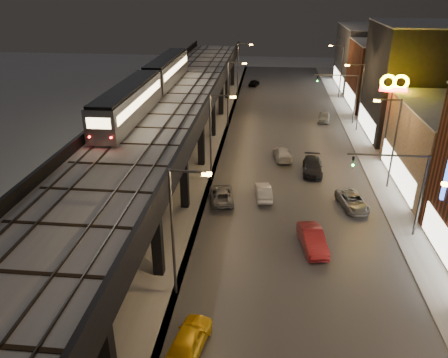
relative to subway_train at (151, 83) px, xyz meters
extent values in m
cube|color=#46474D|center=(16.00, -3.55, -8.18)|extent=(17.00, 120.00, 0.06)
cube|color=#9FA1A8|center=(26.00, -3.55, -8.14)|extent=(4.00, 120.00, 0.14)
cube|color=#9FA1A8|center=(2.50, -3.55, -8.18)|extent=(11.00, 120.00, 0.06)
cube|color=black|center=(2.50, -6.55, -2.41)|extent=(9.00, 100.00, 1.00)
cube|color=black|center=(6.20, -33.55, -5.56)|extent=(0.70, 0.70, 5.30)
cube|color=black|center=(2.50, -33.55, -3.06)|extent=(8.00, 0.60, 0.50)
cube|color=black|center=(-1.20, -23.55, -5.56)|extent=(0.70, 0.70, 5.30)
cube|color=black|center=(6.20, -23.55, -5.56)|extent=(0.70, 0.70, 5.30)
cube|color=black|center=(2.50, -23.55, -3.06)|extent=(8.00, 0.60, 0.50)
cube|color=black|center=(-1.20, -13.55, -5.56)|extent=(0.70, 0.70, 5.30)
cube|color=black|center=(6.20, -13.55, -5.56)|extent=(0.70, 0.70, 5.30)
cube|color=black|center=(2.50, -13.55, -3.06)|extent=(8.00, 0.60, 0.50)
cube|color=black|center=(-1.20, -3.55, -5.56)|extent=(0.70, 0.70, 5.30)
cube|color=black|center=(6.20, -3.55, -5.56)|extent=(0.70, 0.70, 5.30)
cube|color=black|center=(2.50, -3.55, -3.06)|extent=(8.00, 0.60, 0.50)
cube|color=black|center=(-1.20, 6.45, -5.56)|extent=(0.70, 0.70, 5.30)
cube|color=black|center=(6.20, 6.45, -5.56)|extent=(0.70, 0.70, 5.30)
cube|color=black|center=(2.50, 6.45, -3.06)|extent=(8.00, 0.60, 0.50)
cube|color=black|center=(-1.20, 16.45, -5.56)|extent=(0.70, 0.70, 5.30)
cube|color=black|center=(6.20, 16.45, -5.56)|extent=(0.70, 0.70, 5.30)
cube|color=black|center=(2.50, 16.45, -3.06)|extent=(8.00, 0.60, 0.50)
cube|color=black|center=(-1.20, 26.45, -5.56)|extent=(0.70, 0.70, 5.30)
cube|color=black|center=(6.20, 26.45, -5.56)|extent=(0.70, 0.70, 5.30)
cube|color=black|center=(2.50, 26.45, -3.06)|extent=(8.00, 0.60, 0.50)
cube|color=black|center=(-1.20, 36.45, -5.56)|extent=(0.70, 0.70, 5.30)
cube|color=black|center=(6.20, 36.45, -5.56)|extent=(0.70, 0.70, 5.30)
cube|color=black|center=(2.50, 36.45, -3.06)|extent=(8.00, 0.60, 0.50)
cube|color=#B2B7C1|center=(2.50, -6.55, -1.83)|extent=(8.40, 100.00, 0.16)
cube|color=#332D28|center=(-0.72, -6.55, -1.67)|extent=(0.08, 98.00, 0.16)
cube|color=#332D28|center=(0.72, -6.55, -1.67)|extent=(0.08, 98.00, 0.16)
cube|color=#332D28|center=(3.78, -6.55, -1.67)|extent=(0.08, 98.00, 0.16)
cube|color=#332D28|center=(5.22, -6.55, -1.67)|extent=(0.08, 98.00, 0.16)
cube|color=black|center=(2.50, -20.55, -1.72)|extent=(7.80, 0.24, 0.06)
cube|color=black|center=(2.50, -4.55, -1.72)|extent=(7.80, 0.24, 0.06)
cube|color=black|center=(2.50, 11.45, -1.72)|extent=(7.80, 0.24, 0.06)
cube|color=black|center=(2.50, 27.45, -1.72)|extent=(7.80, 0.24, 0.06)
cube|color=black|center=(6.85, -6.55, -1.36)|extent=(0.30, 100.00, 1.10)
cube|color=black|center=(-1.85, -6.55, -1.36)|extent=(0.30, 100.00, 1.10)
cube|color=white|center=(26.45, -20.55, -6.61)|extent=(0.10, 9.60, 2.40)
cube|color=white|center=(26.45, -6.55, -6.61)|extent=(0.10, 12.00, 2.40)
cube|color=black|center=(32.50, 9.45, -1.21)|extent=(12.00, 13.00, 14.00)
cube|color=white|center=(26.45, 9.45, -6.61)|extent=(0.10, 10.40, 2.40)
cube|color=#B2B7C1|center=(32.50, 9.45, 5.87)|extent=(12.20, 13.20, 0.16)
cube|color=#5C2717|center=(32.50, 23.45, -3.21)|extent=(12.00, 12.00, 10.00)
cube|color=white|center=(26.45, 23.45, -6.61)|extent=(0.10, 9.60, 2.40)
cube|color=#B2B7C1|center=(32.50, 23.45, 1.87)|extent=(12.20, 12.20, 0.16)
cube|color=#404145|center=(32.50, 37.45, -2.71)|extent=(12.00, 16.00, 11.00)
cube|color=white|center=(26.45, 37.45, -6.61)|extent=(0.10, 12.80, 2.40)
cube|color=#B2B7C1|center=(32.50, 37.45, 2.87)|extent=(12.20, 16.20, 0.16)
cylinder|color=#38383A|center=(7.80, -25.55, -3.71)|extent=(0.18, 0.18, 9.00)
cube|color=#38383A|center=(8.90, -25.55, 0.69)|extent=(2.20, 0.12, 0.12)
cube|color=#FFA130|center=(10.00, -25.55, 0.57)|extent=(0.55, 0.28, 0.18)
cube|color=#FFA130|center=(23.30, -25.55, 0.57)|extent=(0.55, 0.28, 0.18)
cylinder|color=#38383A|center=(7.80, -7.55, -3.71)|extent=(0.18, 0.18, 9.00)
cube|color=#38383A|center=(8.90, -7.55, 0.69)|extent=(2.20, 0.12, 0.12)
cube|color=#FFA130|center=(10.00, -7.55, 0.57)|extent=(0.55, 0.28, 0.18)
cylinder|color=#38383A|center=(25.50, -7.55, -3.71)|extent=(0.18, 0.18, 9.00)
cube|color=#38383A|center=(24.40, -7.55, 0.69)|extent=(2.20, 0.12, 0.12)
cube|color=#FFA130|center=(23.30, -7.55, 0.57)|extent=(0.55, 0.28, 0.18)
cylinder|color=#38383A|center=(7.80, 10.45, -3.71)|extent=(0.18, 0.18, 9.00)
cube|color=#38383A|center=(8.90, 10.45, 0.69)|extent=(2.20, 0.12, 0.12)
cube|color=#FFA130|center=(10.00, 10.45, 0.57)|extent=(0.55, 0.28, 0.18)
cylinder|color=#38383A|center=(25.50, 10.45, -3.71)|extent=(0.18, 0.18, 9.00)
cube|color=#38383A|center=(24.40, 10.45, 0.69)|extent=(2.20, 0.12, 0.12)
cube|color=#FFA130|center=(23.30, 10.45, 0.57)|extent=(0.55, 0.28, 0.18)
cylinder|color=#38383A|center=(7.80, 28.45, -3.71)|extent=(0.18, 0.18, 9.00)
cube|color=#38383A|center=(8.90, 28.45, 0.69)|extent=(2.20, 0.12, 0.12)
cube|color=#FFA130|center=(10.00, 28.45, 0.57)|extent=(0.55, 0.28, 0.18)
cylinder|color=#38383A|center=(25.50, 28.45, -3.71)|extent=(0.18, 0.18, 9.00)
cube|color=#38383A|center=(24.40, 28.45, 0.69)|extent=(2.20, 0.12, 0.12)
cube|color=#FFA130|center=(23.30, 28.45, 0.57)|extent=(0.55, 0.28, 0.18)
cylinder|color=#38383A|center=(25.50, -16.55, -4.71)|extent=(0.20, 0.20, 7.00)
cube|color=#38383A|center=(22.50, -16.55, -1.31)|extent=(6.00, 0.12, 0.12)
imported|color=black|center=(20.00, -16.55, -1.81)|extent=(0.20, 0.16, 1.00)
sphere|color=#0CFF26|center=(20.00, -16.70, -2.06)|extent=(0.18, 0.18, 0.18)
cylinder|color=#38383A|center=(25.50, 13.45, -4.71)|extent=(0.20, 0.20, 7.00)
cube|color=#38383A|center=(22.50, 13.45, -1.31)|extent=(6.00, 0.12, 0.12)
imported|color=black|center=(20.00, 13.45, -1.81)|extent=(0.20, 0.16, 1.00)
sphere|color=#0CFF26|center=(20.00, 13.30, -2.06)|extent=(0.18, 0.18, 0.18)
cube|color=gray|center=(0.00, -8.28, -0.10)|extent=(2.61, 15.76, 2.97)
cube|color=black|center=(0.00, -8.28, 1.50)|extent=(2.34, 15.31, 0.23)
cube|color=#FFD99B|center=(-1.32, -8.28, 0.30)|extent=(0.05, 14.41, 0.81)
cube|color=#FFD99B|center=(1.32, -8.28, 0.30)|extent=(0.05, 14.41, 0.81)
cube|color=gray|center=(0.00, 8.30, -0.10)|extent=(2.61, 15.76, 2.97)
cube|color=black|center=(0.00, 8.30, 1.50)|extent=(2.34, 15.31, 0.23)
cube|color=#FFD99B|center=(-1.32, 8.30, 0.30)|extent=(0.05, 14.41, 0.81)
cube|color=#FFD99B|center=(1.32, 8.30, 0.30)|extent=(0.05, 14.41, 0.81)
cube|color=#FFD99B|center=(0.00, -16.17, 0.35)|extent=(1.98, 0.05, 0.90)
sphere|color=#FF0C0C|center=(-0.90, -16.19, -0.82)|extent=(0.18, 0.18, 0.18)
sphere|color=#FF0C0C|center=(0.90, -16.19, -0.82)|extent=(0.18, 0.18, 0.18)
imported|color=yellow|center=(9.54, -30.25, -7.49)|extent=(2.42, 4.45, 1.44)
imported|color=white|center=(13.26, -11.10, -7.57)|extent=(1.82, 4.02, 1.28)
imported|color=gray|center=(9.37, -12.11, -7.58)|extent=(2.83, 4.80, 1.25)
imported|color=silver|center=(15.22, -1.11, -7.55)|extent=(2.40, 4.71, 1.31)
imported|color=black|center=(10.44, 36.09, -7.60)|extent=(2.26, 3.83, 1.22)
imported|color=maroon|center=(17.19, -19.29, -7.45)|extent=(2.31, 4.79, 1.51)
imported|color=gray|center=(21.33, -12.19, -7.59)|extent=(2.88, 4.73, 1.23)
imported|color=black|center=(18.34, -4.70, -7.48)|extent=(2.27, 5.08, 1.45)
imported|color=#949AA2|center=(21.51, 14.23, -7.52)|extent=(2.14, 4.19, 1.37)
cylinder|color=#38383A|center=(26.50, -0.65, -4.22)|extent=(0.24, 0.24, 7.98)
cube|color=#FF0C0C|center=(26.50, -0.65, 0.07)|extent=(2.79, 0.25, 0.50)
torus|color=#FFE600|center=(25.85, -0.65, 0.87)|extent=(1.64, 0.72, 1.62)
torus|color=#FFE600|center=(27.15, -0.65, 0.87)|extent=(1.64, 0.72, 1.62)
cylinder|color=#38383A|center=(27.00, -18.13, -5.99)|extent=(0.28, 0.28, 4.43)
camera|label=1|loc=(13.35, -48.24, 10.83)|focal=35.00mm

